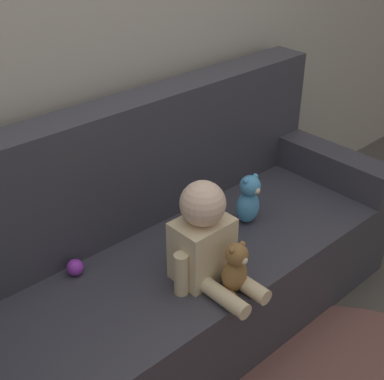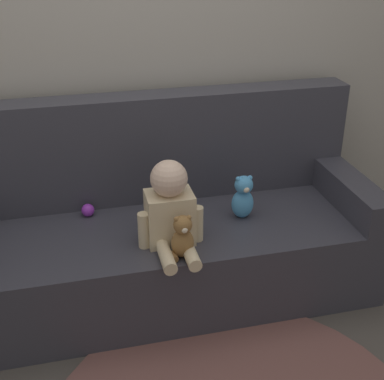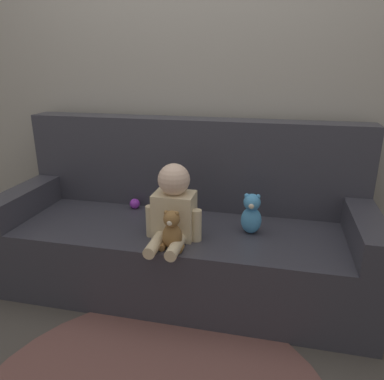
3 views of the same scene
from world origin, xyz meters
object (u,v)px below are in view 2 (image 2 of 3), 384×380
(teddy_bear_brown, at_px, (183,238))
(plush_toy_side, at_px, (243,197))
(couch, at_px, (160,231))
(person_baby, at_px, (170,210))
(toy_ball, at_px, (88,210))

(teddy_bear_brown, height_order, plush_toy_side, plush_toy_side)
(couch, distance_m, person_baby, 0.37)
(toy_ball, bearing_deg, couch, -14.69)
(couch, relative_size, person_baby, 5.24)
(couch, xyz_separation_m, teddy_bear_brown, (0.03, -0.40, 0.19))
(teddy_bear_brown, xyz_separation_m, toy_ball, (-0.40, 0.49, -0.07))
(teddy_bear_brown, bearing_deg, plush_toy_side, 36.72)
(couch, relative_size, teddy_bear_brown, 10.15)
(person_baby, bearing_deg, plush_toy_side, 20.31)
(teddy_bear_brown, xyz_separation_m, plush_toy_side, (0.38, 0.29, 0.02))
(teddy_bear_brown, distance_m, toy_ball, 0.64)
(plush_toy_side, distance_m, toy_ball, 0.81)
(couch, bearing_deg, teddy_bear_brown, -85.02)
(toy_ball, bearing_deg, person_baby, -44.06)
(teddy_bear_brown, distance_m, plush_toy_side, 0.48)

